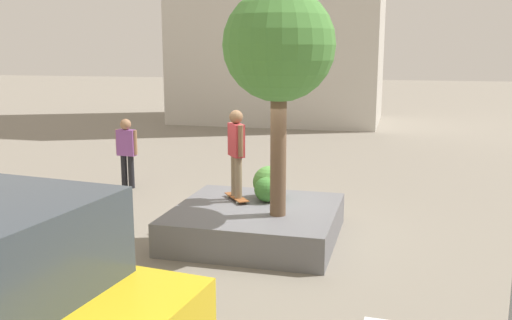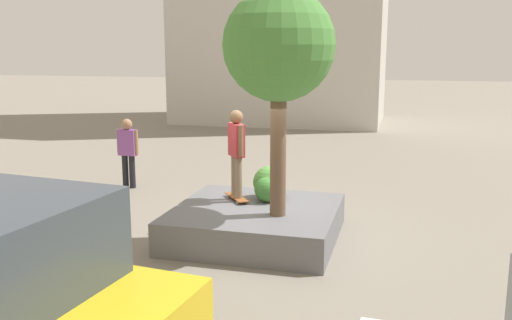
% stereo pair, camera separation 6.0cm
% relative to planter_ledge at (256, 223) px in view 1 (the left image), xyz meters
% --- Properties ---
extents(ground_plane, '(120.00, 120.00, 0.00)m').
position_rel_planter_ledge_xyz_m(ground_plane, '(-0.10, -0.32, -0.30)').
color(ground_plane, gray).
extents(planter_ledge, '(2.98, 2.93, 0.60)m').
position_rel_planter_ledge_xyz_m(planter_ledge, '(0.00, 0.00, 0.00)').
color(planter_ledge, slate).
rests_on(planter_ledge, ground).
extents(plaza_tree, '(1.91, 1.91, 3.92)m').
position_rel_planter_ledge_xyz_m(plaza_tree, '(-0.50, 0.37, 3.21)').
color(plaza_tree, brown).
rests_on(plaza_tree, planter_ledge).
extents(boxwood_shrub, '(0.65, 0.65, 0.65)m').
position_rel_planter_ledge_xyz_m(boxwood_shrub, '(-0.08, -0.71, 0.62)').
color(boxwood_shrub, '#4C8C3D').
rests_on(boxwood_shrub, planter_ledge).
extents(hedge_clump, '(0.49, 0.49, 0.49)m').
position_rel_planter_ledge_xyz_m(hedge_clump, '(-0.10, -0.44, 0.54)').
color(hedge_clump, '#3D7A33').
rests_on(hedge_clump, planter_ledge).
extents(skateboard, '(0.66, 0.76, 0.07)m').
position_rel_planter_ledge_xyz_m(skateboard, '(0.49, -0.40, 0.36)').
color(skateboard, brown).
rests_on(skateboard, planter_ledge).
extents(skateboarder, '(0.42, 0.48, 1.69)m').
position_rel_planter_ledge_xyz_m(skateboarder, '(0.49, -0.40, 1.35)').
color(skateboarder, '#847056').
rests_on(skateboarder, skateboard).
extents(pedestrian_crossing, '(0.60, 0.28, 1.78)m').
position_rel_planter_ledge_xyz_m(pedestrian_crossing, '(4.18, -2.99, 0.73)').
color(pedestrian_crossing, black).
rests_on(pedestrian_crossing, ground).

